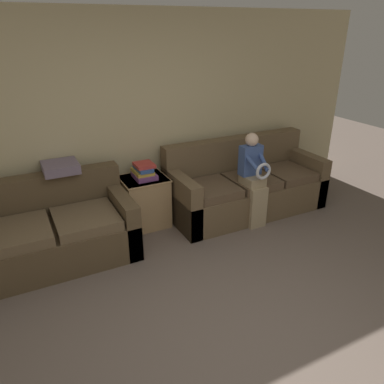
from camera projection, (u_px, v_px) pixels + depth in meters
ground_plane at (253, 360)px, 2.87m from camera, size 14.00×14.00×0.00m
wall_back at (130, 122)px, 4.53m from camera, size 6.80×0.06×2.55m
couch_main at (245, 187)px, 5.09m from camera, size 2.12×0.87×0.96m
couch_side at (53, 233)px, 4.02m from camera, size 1.68×0.91×0.87m
child_left_seated at (254, 176)px, 4.61m from camera, size 0.28×0.37×1.17m
side_shelf at (145, 201)px, 4.70m from camera, size 0.55×0.48×0.64m
book_stack at (144, 171)px, 4.54m from camera, size 0.25×0.31×0.19m
throw_pillow at (60, 167)px, 4.12m from camera, size 0.37×0.37×0.10m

